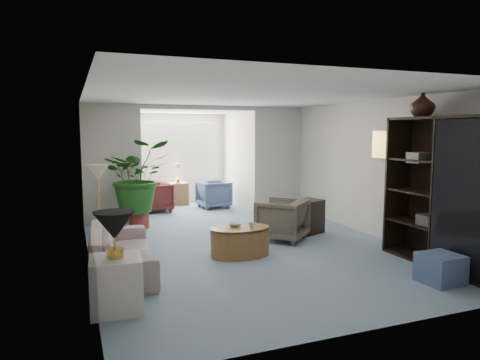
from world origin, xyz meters
name	(u,v)px	position (x,y,z in m)	size (l,w,h in m)	color
floor	(253,251)	(0.00, 0.00, 0.00)	(6.00, 6.00, 0.00)	#869BB1
sunroom_floor	(189,209)	(0.00, 4.10, 0.00)	(2.60, 2.60, 0.00)	#869BB1
back_pier_left	(112,164)	(-1.90, 3.00, 1.25)	(1.20, 0.12, 2.50)	beige
back_pier_right	(278,160)	(1.90, 3.00, 1.25)	(1.20, 0.12, 2.50)	beige
back_header	(200,107)	(0.00, 3.00, 2.45)	(2.60, 0.12, 0.10)	beige
window_pane	(178,151)	(0.00, 5.18, 1.40)	(2.20, 0.02, 1.50)	white
window_blinds	(178,151)	(0.00, 5.15, 1.40)	(2.20, 0.02, 1.50)	white
framed_picture	(385,145)	(2.46, -0.10, 1.70)	(0.04, 0.50, 0.40)	#BAAE95
sofa	(121,250)	(-2.09, -0.26, 0.30)	(2.07, 0.81, 0.61)	#BCB19F
end_table	(116,284)	(-2.29, -1.61, 0.30)	(0.54, 0.54, 0.59)	beige
table_lamp	(114,226)	(-2.29, -1.61, 0.94)	(0.44, 0.44, 0.30)	black
floor_lamp	(98,173)	(-2.29, 1.16, 1.25)	(0.36, 0.36, 0.28)	beige
coffee_table	(240,241)	(-0.28, -0.14, 0.23)	(0.95, 0.95, 0.45)	olive
coffee_bowl	(235,225)	(-0.33, -0.04, 0.48)	(0.22, 0.22, 0.05)	silver
coffee_cup	(252,225)	(-0.13, -0.24, 0.49)	(0.09, 0.09, 0.08)	#BDB6A5
wingback_chair	(282,220)	(0.77, 0.52, 0.37)	(0.78, 0.81, 0.73)	#5F584B
side_table_dark	(308,216)	(1.47, 0.82, 0.32)	(0.53, 0.43, 0.64)	black
entertainment_cabinet	(445,192)	(2.23, -1.68, 1.07)	(0.51, 1.93, 2.15)	black
cabinet_urn	(422,104)	(2.23, -1.18, 2.33)	(0.36, 0.36, 0.38)	black
ottoman	(440,269)	(1.66, -2.22, 0.19)	(0.47, 0.47, 0.37)	slate
plant_pot	(139,220)	(-1.47, 2.42, 0.16)	(0.40, 0.40, 0.32)	maroon
house_plant	(138,176)	(-1.47, 2.42, 1.05)	(1.31, 1.13, 1.45)	#21541C
sunroom_chair_blue	(214,194)	(0.65, 4.09, 0.34)	(0.73, 0.75, 0.68)	slate
sunroom_chair_maroon	(155,197)	(-0.85, 4.09, 0.35)	(0.74, 0.76, 0.69)	maroon
sunroom_table	(178,194)	(-0.10, 4.84, 0.29)	(0.48, 0.37, 0.58)	olive
shelf_clutter	(439,201)	(2.18, -1.63, 0.94)	(0.30, 1.20, 1.06)	#5C5A56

